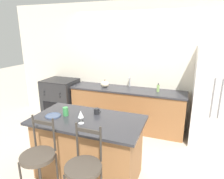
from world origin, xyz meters
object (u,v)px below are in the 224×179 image
at_px(bar_stool_far, 84,176).
at_px(coffee_mug, 97,111).
at_px(dinner_plate, 53,116).
at_px(soap_bottle, 158,88).
at_px(pumpkin_decoration, 105,84).
at_px(oven_range, 61,99).
at_px(tumbler_cup, 66,111).
at_px(refrigerator, 214,97).
at_px(wine_glass, 81,114).
at_px(bar_stool_near, 39,164).

distance_m(bar_stool_far, coffee_mug, 0.99).
distance_m(dinner_plate, soap_bottle, 2.18).
relative_size(coffee_mug, pumpkin_decoration, 0.62).
xyz_separation_m(oven_range, tumbler_cup, (1.22, -1.64, 0.48)).
distance_m(refrigerator, pumpkin_decoration, 2.17).
xyz_separation_m(bar_stool_far, coffee_mug, (-0.24, 0.89, 0.37)).
xyz_separation_m(refrigerator, pumpkin_decoration, (-2.17, 0.02, 0.05)).
height_order(bar_stool_far, dinner_plate, bar_stool_far).
bearing_deg(oven_range, wine_glass, -49.02).
height_order(tumbler_cup, pumpkin_decoration, pumpkin_decoration).
xyz_separation_m(wine_glass, tumbler_cup, (-0.33, 0.15, -0.06)).
bearing_deg(dinner_plate, refrigerator, 37.43).
distance_m(bar_stool_far, wine_glass, 0.76).
height_order(bar_stool_far, tumbler_cup, bar_stool_far).
bearing_deg(soap_bottle, tumbler_cup, -122.24).
relative_size(bar_stool_far, soap_bottle, 6.33).
height_order(oven_range, bar_stool_near, bar_stool_near).
relative_size(bar_stool_far, tumbler_cup, 9.10).
distance_m(oven_range, bar_stool_near, 2.65).
xyz_separation_m(bar_stool_near, wine_glass, (0.28, 0.53, 0.45)).
distance_m(bar_stool_far, tumbler_cup, 1.01).
distance_m(refrigerator, soap_bottle, 1.03).
xyz_separation_m(coffee_mug, pumpkin_decoration, (-0.47, 1.46, 0.02)).
distance_m(wine_glass, soap_bottle, 2.00).
bearing_deg(tumbler_cup, bar_stool_near, -85.73).
xyz_separation_m(tumbler_cup, soap_bottle, (1.08, 1.71, 0.00)).
xyz_separation_m(oven_range, coffee_mug, (1.62, -1.43, 0.47)).
xyz_separation_m(bar_stool_far, wine_glass, (-0.31, 0.53, 0.45)).
bearing_deg(refrigerator, coffee_mug, -139.92).
distance_m(refrigerator, tumbler_cup, 2.66).
xyz_separation_m(dinner_plate, wine_glass, (0.49, -0.06, 0.12)).
bearing_deg(pumpkin_decoration, tumbler_cup, -87.56).
distance_m(bar_stool_near, wine_glass, 0.75).
bearing_deg(refrigerator, pumpkin_decoration, 179.37).
xyz_separation_m(refrigerator, wine_glass, (-1.77, -1.79, 0.12)).
bearing_deg(coffee_mug, soap_bottle, 65.65).
bearing_deg(tumbler_cup, bar_stool_far, -46.64).
bearing_deg(dinner_plate, bar_stool_near, -70.91).
bearing_deg(refrigerator, oven_range, 179.99).
bearing_deg(wine_glass, bar_stool_near, -117.79).
relative_size(oven_range, dinner_plate, 4.38).
bearing_deg(bar_stool_near, tumbler_cup, 94.27).
distance_m(wine_glass, pumpkin_decoration, 1.86).
distance_m(bar_stool_near, coffee_mug, 1.02).
height_order(refrigerator, soap_bottle, refrigerator).
relative_size(refrigerator, soap_bottle, 10.30).
xyz_separation_m(dinner_plate, tumbler_cup, (0.16, 0.09, 0.05)).
xyz_separation_m(bar_stool_near, coffee_mug, (0.35, 0.89, 0.37)).
height_order(coffee_mug, tumbler_cup, tumbler_cup).
bearing_deg(coffee_mug, dinner_plate, -152.02).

